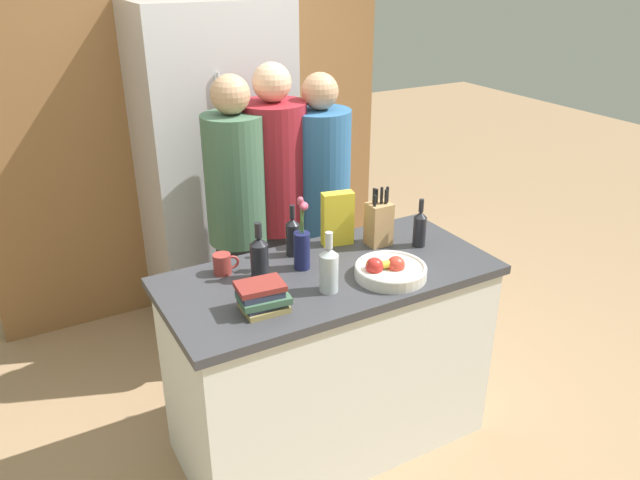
% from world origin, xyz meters
% --- Properties ---
extents(ground_plane, '(14.00, 14.00, 0.00)m').
position_xyz_m(ground_plane, '(0.00, 0.00, 0.00)').
color(ground_plane, '#A37F5B').
extents(kitchen_island, '(1.49, 0.70, 0.94)m').
position_xyz_m(kitchen_island, '(0.00, 0.00, 0.47)').
color(kitchen_island, silver).
rests_on(kitchen_island, ground_plane).
extents(back_wall_wood, '(2.69, 0.12, 2.60)m').
position_xyz_m(back_wall_wood, '(0.00, 1.77, 1.30)').
color(back_wall_wood, olive).
rests_on(back_wall_wood, ground_plane).
extents(refrigerator, '(0.87, 0.62, 2.00)m').
position_xyz_m(refrigerator, '(0.01, 1.41, 1.00)').
color(refrigerator, '#B7B7BC').
rests_on(refrigerator, ground_plane).
extents(fruit_bowl, '(0.31, 0.31, 0.10)m').
position_xyz_m(fruit_bowl, '(0.20, -0.17, 0.97)').
color(fruit_bowl, silver).
rests_on(fruit_bowl, kitchen_island).
extents(knife_block, '(0.11, 0.09, 0.29)m').
position_xyz_m(knife_block, '(0.35, 0.14, 1.05)').
color(knife_block, tan).
rests_on(knife_block, kitchen_island).
extents(flower_vase, '(0.07, 0.07, 0.34)m').
position_xyz_m(flower_vase, '(-0.09, 0.09, 1.05)').
color(flower_vase, '#191E4C').
rests_on(flower_vase, kitchen_island).
extents(cereal_box, '(0.16, 0.09, 0.26)m').
position_xyz_m(cereal_box, '(0.18, 0.24, 1.07)').
color(cereal_box, yellow).
rests_on(cereal_box, kitchen_island).
extents(coffee_mug, '(0.12, 0.08, 0.09)m').
position_xyz_m(coffee_mug, '(-0.41, 0.22, 0.99)').
color(coffee_mug, '#99332D').
rests_on(coffee_mug, kitchen_island).
extents(book_stack, '(0.21, 0.17, 0.12)m').
position_xyz_m(book_stack, '(-0.39, -0.15, 1.00)').
color(book_stack, '#99844C').
rests_on(book_stack, kitchen_island).
extents(bottle_oil, '(0.06, 0.06, 0.24)m').
position_xyz_m(bottle_oil, '(0.51, 0.03, 1.03)').
color(bottle_oil, black).
rests_on(bottle_oil, kitchen_island).
extents(bottle_vinegar, '(0.08, 0.08, 0.26)m').
position_xyz_m(bottle_vinegar, '(-0.29, 0.10, 1.04)').
color(bottle_vinegar, black).
rests_on(bottle_vinegar, kitchen_island).
extents(bottle_wine, '(0.06, 0.06, 0.25)m').
position_xyz_m(bottle_wine, '(-0.06, 0.23, 1.04)').
color(bottle_wine, black).
rests_on(bottle_wine, kitchen_island).
extents(bottle_water, '(0.08, 0.08, 0.27)m').
position_xyz_m(bottle_water, '(-0.09, -0.14, 1.04)').
color(bottle_water, '#B2BCC1').
rests_on(bottle_water, kitchen_island).
extents(person_at_sink, '(0.32, 0.32, 1.69)m').
position_xyz_m(person_at_sink, '(-0.12, 0.77, 0.96)').
color(person_at_sink, '#383842').
rests_on(person_at_sink, ground_plane).
extents(person_in_blue, '(0.36, 0.36, 1.73)m').
position_xyz_m(person_in_blue, '(0.12, 0.80, 0.97)').
color(person_in_blue, '#383842').
rests_on(person_in_blue, ground_plane).
extents(person_in_red_tee, '(0.33, 0.33, 1.67)m').
position_xyz_m(person_in_red_tee, '(0.36, 0.73, 0.94)').
color(person_in_red_tee, '#383842').
rests_on(person_in_red_tee, ground_plane).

